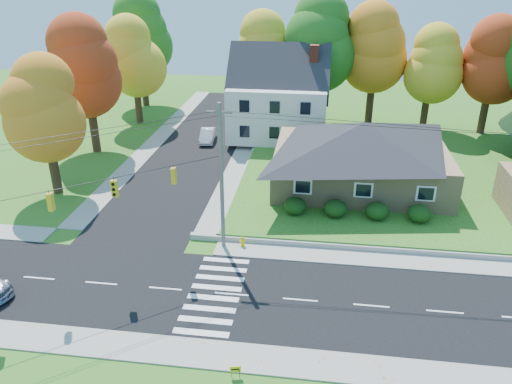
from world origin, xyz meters
TOP-DOWN VIEW (x-y plane):
  - ground at (0.00, 0.00)m, footprint 120.00×120.00m
  - road_main at (0.00, 0.00)m, footprint 90.00×8.00m
  - road_cross at (-8.00, 26.00)m, footprint 8.00×44.00m
  - sidewalk_north at (0.00, 5.00)m, footprint 90.00×2.00m
  - sidewalk_south at (0.00, -5.00)m, footprint 90.00×2.00m
  - lawn at (13.00, 21.00)m, footprint 30.00×30.00m
  - ranch_house at (8.00, 16.00)m, footprint 14.60×10.60m
  - colonial_house at (0.04, 28.00)m, footprint 10.40×8.40m
  - hedge_row at (7.50, 9.80)m, footprint 10.70×1.70m
  - traffic_infrastructure at (-0.15, 1.35)m, footprint 38.10×10.66m
  - tree_lot_0 at (-2.00, 34.00)m, footprint 6.72×6.72m
  - tree_lot_1 at (4.00, 33.00)m, footprint 7.84×7.84m
  - tree_lot_2 at (10.00, 34.00)m, footprint 7.28×7.28m
  - tree_lot_3 at (16.00, 33.00)m, footprint 6.16×6.16m
  - tree_lot_4 at (22.00, 32.00)m, footprint 6.72×6.72m
  - tree_west_0 at (-17.00, 12.00)m, footprint 6.16×6.16m
  - tree_west_1 at (-18.00, 22.00)m, footprint 7.28×7.28m
  - tree_west_2 at (-17.00, 32.00)m, footprint 6.72×6.72m
  - tree_west_3 at (-19.00, 40.00)m, footprint 7.84×7.84m
  - white_car at (-7.42, 26.39)m, footprint 1.85×4.19m
  - fire_hydrant at (-0.22, 5.39)m, footprint 0.42×0.33m
  - yard_sign at (1.32, -6.23)m, footprint 0.51×0.15m

SIDE VIEW (x-z plane):
  - ground at x=0.00m, z-range 0.00..0.00m
  - road_main at x=0.00m, z-range 0.00..0.02m
  - road_cross at x=-8.00m, z-range 0.00..0.02m
  - sidewalk_north at x=0.00m, z-range 0.00..0.08m
  - sidewalk_south at x=0.00m, z-range 0.00..0.08m
  - lawn at x=13.00m, z-range 0.00..0.50m
  - fire_hydrant at x=-0.22m, z-range -0.02..0.73m
  - yard_sign at x=1.32m, z-range 0.13..0.78m
  - white_car at x=-7.42m, z-range 0.02..1.36m
  - hedge_row at x=7.50m, z-range 0.50..1.77m
  - ranch_house at x=8.00m, z-range 0.57..5.97m
  - colonial_house at x=0.04m, z-range -0.22..9.38m
  - traffic_infrastructure at x=-0.15m, z-range 0.15..10.15m
  - tree_west_0 at x=-17.00m, z-range 1.42..12.89m
  - tree_lot_3 at x=16.00m, z-range 1.92..13.39m
  - tree_west_2 at x=-17.00m, z-range 1.55..14.06m
  - tree_lot_0 at x=-2.00m, z-range 2.05..14.56m
  - tree_lot_4 at x=22.00m, z-range 2.05..14.56m
  - tree_west_1 at x=-18.00m, z-range 1.68..15.24m
  - tree_lot_2 at x=10.00m, z-range 2.18..15.74m
  - tree_west_3 at x=-19.00m, z-range 1.81..16.41m
  - tree_lot_1 at x=4.00m, z-range 2.31..16.91m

